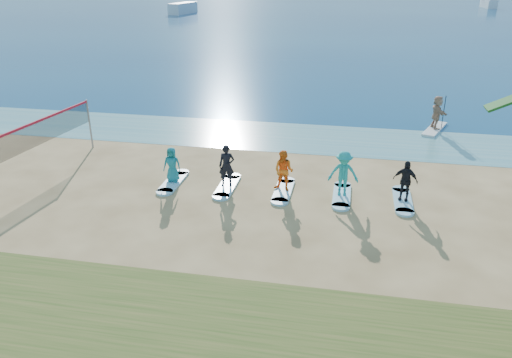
% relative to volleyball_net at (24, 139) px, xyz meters
% --- Properties ---
extents(ground, '(600.00, 600.00, 0.00)m').
position_rel_volleyball_net_xyz_m(ground, '(9.21, -2.41, -1.90)').
color(ground, tan).
rests_on(ground, ground).
extents(shallow_water, '(600.00, 600.00, 0.00)m').
position_rel_volleyball_net_xyz_m(shallow_water, '(9.21, 8.09, -1.90)').
color(shallow_water, teal).
rests_on(shallow_water, ground).
extents(volleyball_net, '(1.05, 9.04, 2.50)m').
position_rel_volleyball_net_xyz_m(volleyball_net, '(0.00, 0.00, 0.00)').
color(volleyball_net, gray).
rests_on(volleyball_net, ground).
extents(paddleboard, '(1.73, 3.05, 0.12)m').
position_rel_volleyball_net_xyz_m(paddleboard, '(18.05, 10.92, -1.84)').
color(paddleboard, silver).
rests_on(paddleboard, ground).
extents(paddleboarder, '(0.91, 1.78, 1.84)m').
position_rel_volleyball_net_xyz_m(paddleboarder, '(18.05, 10.92, -0.87)').
color(paddleboarder, tan).
rests_on(paddleboarder, paddleboard).
extents(boat_offshore_a, '(3.66, 7.62, 1.97)m').
position_rel_volleyball_net_xyz_m(boat_offshore_a, '(-19.30, 77.35, -1.90)').
color(boat_offshore_a, silver).
rests_on(boat_offshore_a, ground).
extents(boat_offshore_b, '(2.55, 5.59, 1.81)m').
position_rel_volleyball_net_xyz_m(boat_offshore_b, '(40.63, 102.61, -1.90)').
color(boat_offshore_b, silver).
rests_on(boat_offshore_b, ground).
extents(surfboard_0, '(0.70, 2.20, 0.09)m').
position_rel_volleyball_net_xyz_m(surfboard_0, '(6.05, 1.00, -1.86)').
color(surfboard_0, '#93CFE4').
rests_on(surfboard_0, ground).
extents(student_0, '(0.76, 0.52, 1.52)m').
position_rel_volleyball_net_xyz_m(student_0, '(6.05, 1.00, -1.06)').
color(student_0, '#1A7B82').
rests_on(student_0, surfboard_0).
extents(surfboard_1, '(0.70, 2.20, 0.09)m').
position_rel_volleyball_net_xyz_m(surfboard_1, '(8.43, 1.00, -1.86)').
color(surfboard_1, '#93CFE4').
rests_on(surfboard_1, ground).
extents(student_1, '(0.70, 0.52, 1.77)m').
position_rel_volleyball_net_xyz_m(student_1, '(8.43, 1.00, -0.93)').
color(student_1, black).
rests_on(student_1, surfboard_1).
extents(surfboard_2, '(0.70, 2.20, 0.09)m').
position_rel_volleyball_net_xyz_m(surfboard_2, '(10.82, 1.00, -1.86)').
color(surfboard_2, '#93CFE4').
rests_on(surfboard_2, ground).
extents(student_2, '(0.96, 0.82, 1.70)m').
position_rel_volleyball_net_xyz_m(student_2, '(10.82, 1.00, -0.97)').
color(student_2, orange).
rests_on(student_2, surfboard_2).
extents(surfboard_3, '(0.70, 2.20, 0.09)m').
position_rel_volleyball_net_xyz_m(surfboard_3, '(13.20, 1.00, -1.86)').
color(surfboard_3, '#93CFE4').
rests_on(surfboard_3, ground).
extents(student_3, '(1.21, 0.72, 1.85)m').
position_rel_volleyball_net_xyz_m(student_3, '(13.20, 1.00, -0.89)').
color(student_3, teal).
rests_on(student_3, surfboard_3).
extents(surfboard_4, '(0.70, 2.20, 0.09)m').
position_rel_volleyball_net_xyz_m(surfboard_4, '(15.58, 1.00, -1.86)').
color(surfboard_4, '#93CFE4').
rests_on(surfboard_4, ground).
extents(student_4, '(1.02, 0.63, 1.62)m').
position_rel_volleyball_net_xyz_m(student_4, '(15.58, 1.00, -1.00)').
color(student_4, black).
rests_on(student_4, surfboard_4).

